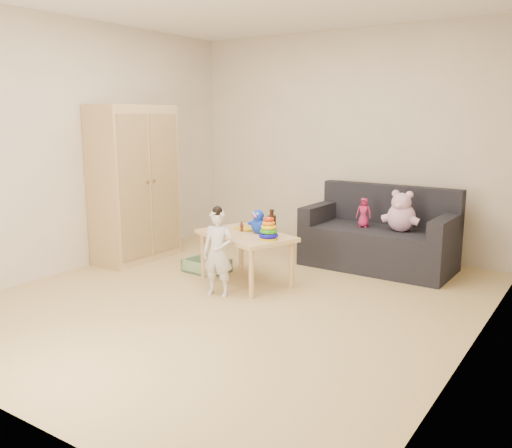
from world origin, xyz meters
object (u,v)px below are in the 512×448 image
Objects in this scene: play_table at (246,258)px; sofa at (378,248)px; toddler at (218,254)px; wardrobe at (134,184)px.

sofa is at bearing 54.07° from play_table.
toddler is at bearing -116.73° from sofa.
toddler is (1.55, -0.50, -0.47)m from wardrobe.
wardrobe is 1.84× the size of play_table.
play_table is (-0.88, -1.22, 0.03)m from sofa.
play_table reaches higher than sofa.
toddler is (0.01, -0.45, 0.14)m from play_table.
play_table is at bearing -125.03° from sofa.
sofa is 1.99× the size of toddler.
wardrobe is 2.78m from sofa.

